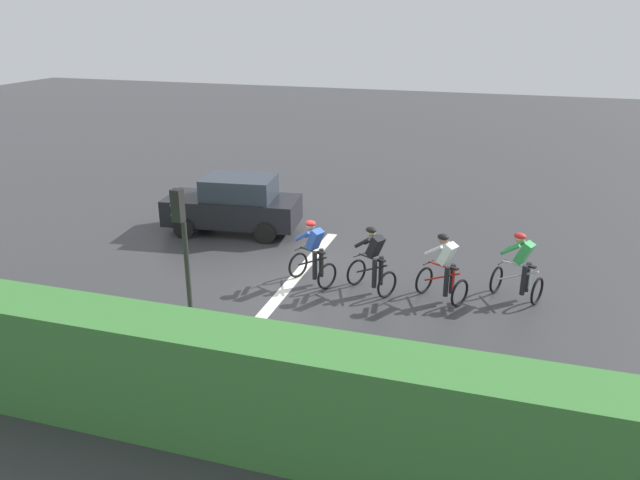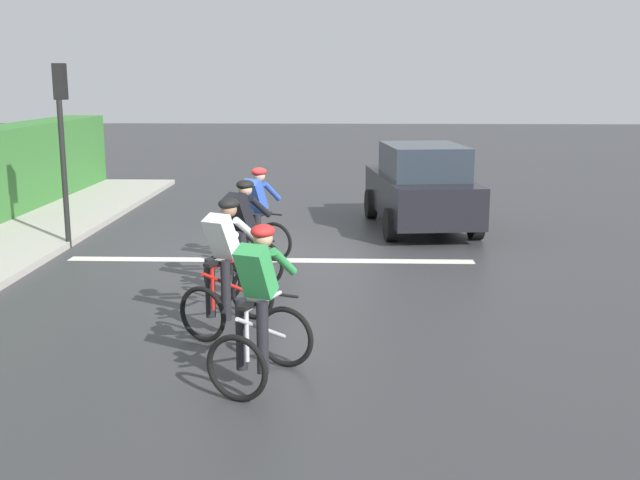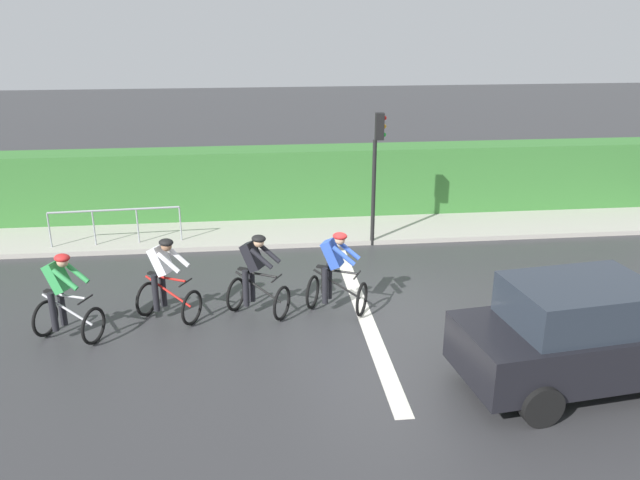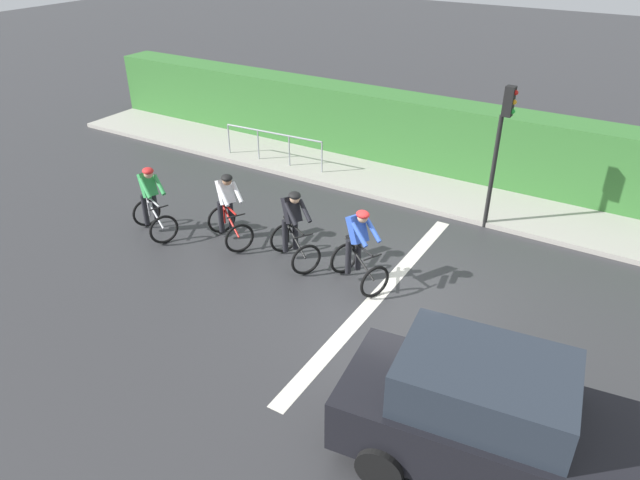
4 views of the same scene
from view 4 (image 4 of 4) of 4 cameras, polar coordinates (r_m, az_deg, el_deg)
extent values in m
plane|color=#333335|center=(11.26, 7.38, -5.94)|extent=(80.00, 80.00, 0.00)
cube|color=#ADA89E|center=(16.10, 8.73, 5.74)|extent=(2.80, 22.77, 0.12)
cube|color=gray|center=(16.81, 10.02, 7.34)|extent=(0.44, 22.77, 0.48)
cube|color=#387533|center=(16.80, 10.64, 10.08)|extent=(1.10, 22.77, 2.01)
cube|color=silver|center=(11.37, 5.78, -5.41)|extent=(7.00, 0.30, 0.01)
torus|color=black|center=(13.33, -15.10, 1.00)|extent=(0.65, 0.32, 0.68)
torus|color=black|center=(14.19, -16.69, 2.60)|extent=(0.65, 0.32, 0.68)
cylinder|color=silver|center=(13.65, -16.07, 2.75)|extent=(0.42, 0.93, 0.51)
cylinder|color=silver|center=(13.90, -16.55, 3.30)|extent=(0.04, 0.04, 0.55)
cylinder|color=silver|center=(13.49, -16.15, 3.71)|extent=(0.32, 0.68, 0.04)
cube|color=black|center=(13.78, -16.73, 4.40)|extent=(0.18, 0.24, 0.04)
cylinder|color=black|center=(13.19, -15.56, 3.08)|extent=(0.40, 0.19, 0.03)
cube|color=green|center=(13.48, -16.59, 5.25)|extent=(0.43, 0.49, 0.57)
sphere|color=tan|center=(13.22, -16.54, 6.26)|extent=(0.20, 0.20, 0.20)
ellipsoid|color=red|center=(13.20, -16.58, 6.54)|extent=(0.33, 0.35, 0.14)
cylinder|color=black|center=(13.86, -15.91, 3.13)|extent=(0.12, 0.12, 0.74)
cylinder|color=black|center=(13.80, -16.83, 2.85)|extent=(0.12, 0.12, 0.74)
cylinder|color=green|center=(13.26, -15.54, 5.25)|extent=(0.27, 0.48, 0.37)
cylinder|color=green|center=(13.16, -16.81, 4.88)|extent=(0.27, 0.48, 0.37)
torus|color=black|center=(12.64, -7.93, 0.16)|extent=(0.63, 0.38, 0.68)
torus|color=black|center=(13.48, -9.65, 2.01)|extent=(0.63, 0.38, 0.68)
cylinder|color=red|center=(12.94, -8.90, 2.09)|extent=(0.51, 0.89, 0.51)
cylinder|color=red|center=(13.19, -9.42, 2.72)|extent=(0.04, 0.04, 0.55)
cylinder|color=red|center=(12.78, -8.91, 3.09)|extent=(0.38, 0.65, 0.04)
cube|color=black|center=(13.06, -9.53, 3.87)|extent=(0.19, 0.24, 0.04)
cylinder|color=black|center=(12.49, -8.27, 2.36)|extent=(0.38, 0.23, 0.03)
cube|color=white|center=(12.76, -9.29, 4.74)|extent=(0.46, 0.50, 0.57)
sphere|color=#9E7051|center=(12.50, -9.14, 5.77)|extent=(0.20, 0.20, 0.20)
ellipsoid|color=black|center=(12.47, -9.17, 6.07)|extent=(0.34, 0.36, 0.14)
cylinder|color=black|center=(13.16, -8.76, 2.50)|extent=(0.12, 0.12, 0.74)
cylinder|color=black|center=(13.09, -9.72, 2.25)|extent=(0.12, 0.12, 0.74)
cylinder|color=white|center=(12.54, -8.14, 4.66)|extent=(0.31, 0.46, 0.37)
cylinder|color=white|center=(12.44, -9.50, 4.32)|extent=(0.31, 0.46, 0.37)
torus|color=black|center=(11.77, -1.37, -1.94)|extent=(0.62, 0.39, 0.68)
torus|color=black|center=(12.56, -3.54, 0.21)|extent=(0.62, 0.39, 0.68)
cylinder|color=black|center=(12.04, -2.52, 0.19)|extent=(0.53, 0.88, 0.51)
cylinder|color=black|center=(12.27, -3.17, 0.91)|extent=(0.04, 0.04, 0.55)
cylinder|color=black|center=(11.86, -2.44, 1.24)|extent=(0.39, 0.64, 0.04)
cube|color=black|center=(12.13, -3.20, 2.13)|extent=(0.20, 0.24, 0.04)
cylinder|color=black|center=(11.60, -1.64, 0.40)|extent=(0.38, 0.24, 0.03)
cube|color=black|center=(11.83, -2.81, 3.02)|extent=(0.46, 0.50, 0.57)
sphere|color=tan|center=(11.57, -2.51, 4.09)|extent=(0.20, 0.20, 0.20)
ellipsoid|color=black|center=(11.54, -2.51, 4.41)|extent=(0.35, 0.36, 0.14)
cylinder|color=black|center=(12.25, -2.45, 0.67)|extent=(0.12, 0.12, 0.74)
cylinder|color=black|center=(12.16, -3.46, 0.40)|extent=(0.12, 0.12, 0.74)
cylinder|color=black|center=(11.64, -1.48, 2.88)|extent=(0.32, 0.46, 0.37)
cylinder|color=black|center=(11.51, -2.89, 2.52)|extent=(0.32, 0.46, 0.37)
torus|color=black|center=(11.14, 5.40, -4.11)|extent=(0.64, 0.35, 0.68)
torus|color=black|center=(11.82, 2.40, -1.80)|extent=(0.64, 0.35, 0.68)
cylinder|color=black|center=(11.34, 3.90, -1.86)|extent=(0.47, 0.91, 0.51)
cylinder|color=black|center=(11.54, 3.01, -1.09)|extent=(0.04, 0.04, 0.55)
cylinder|color=black|center=(11.17, 4.10, -0.78)|extent=(0.35, 0.66, 0.04)
cube|color=black|center=(11.39, 3.05, 0.19)|extent=(0.19, 0.24, 0.04)
cylinder|color=black|center=(10.94, 5.20, -1.69)|extent=(0.39, 0.21, 0.03)
cube|color=#2D51B7|center=(11.10, 3.70, 1.09)|extent=(0.45, 0.50, 0.57)
sphere|color=tan|center=(10.85, 4.22, 2.20)|extent=(0.20, 0.20, 0.20)
ellipsoid|color=red|center=(10.82, 4.24, 2.53)|extent=(0.34, 0.36, 0.14)
cylinder|color=black|center=(11.55, 3.78, -1.32)|extent=(0.12, 0.12, 0.74)
cylinder|color=black|center=(11.43, 2.81, -1.66)|extent=(0.12, 0.12, 0.74)
cylinder|color=#2D51B7|center=(10.96, 5.26, 0.95)|extent=(0.29, 0.47, 0.37)
cylinder|color=#2D51B7|center=(10.79, 3.91, 0.51)|extent=(0.29, 0.47, 0.37)
cube|color=black|center=(8.16, 17.01, -17.55)|extent=(2.18, 4.28, 0.80)
cube|color=#262D38|center=(7.66, 15.95, -13.40)|extent=(1.74, 2.30, 0.66)
cylinder|color=black|center=(9.10, 25.75, -17.09)|extent=(0.30, 0.66, 0.64)
cylinder|color=black|center=(9.12, 9.49, -13.65)|extent=(0.30, 0.66, 0.64)
cylinder|color=black|center=(8.01, 5.96, -21.28)|extent=(0.30, 0.66, 0.64)
cylinder|color=black|center=(13.69, 16.62, 6.27)|extent=(0.10, 0.10, 2.70)
cube|color=black|center=(13.12, 18.10, 12.85)|extent=(0.21, 0.21, 0.64)
sphere|color=red|center=(13.04, 18.71, 13.57)|extent=(0.11, 0.11, 0.11)
sphere|color=orange|center=(13.10, 18.57, 12.74)|extent=(0.11, 0.11, 0.11)
sphere|color=green|center=(13.15, 18.42, 11.91)|extent=(0.11, 0.11, 0.11)
cylinder|color=#999EA3|center=(16.78, -4.65, 10.45)|extent=(0.23, 3.15, 0.05)
cylinder|color=#999EA3|center=(16.20, 0.19, 7.94)|extent=(0.04, 0.04, 1.00)
cylinder|color=#999EA3|center=(16.69, -3.04, 8.57)|extent=(0.04, 0.04, 1.00)
cylinder|color=#999EA3|center=(17.22, -6.08, 9.13)|extent=(0.04, 0.04, 1.00)
cylinder|color=#999EA3|center=(17.80, -8.94, 9.63)|extent=(0.04, 0.04, 1.00)
camera|label=1|loc=(24.02, 11.20, 29.38)|focal=34.77mm
camera|label=2|loc=(18.60, -36.06, 13.70)|focal=43.57mm
camera|label=3|loc=(6.55, -79.93, -3.49)|focal=35.69mm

